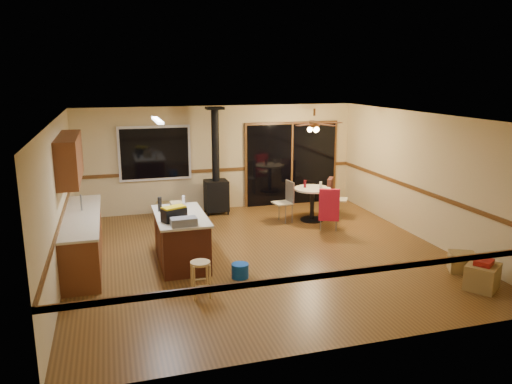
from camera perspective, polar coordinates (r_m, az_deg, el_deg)
name	(u,v)px	position (r m, az deg, el deg)	size (l,w,h in m)	color
floor	(260,254)	(9.59, 0.51, -7.10)	(7.00, 7.00, 0.00)	brown
ceiling	(261,117)	(9.02, 0.55, 8.57)	(7.00, 7.00, 0.00)	silver
wall_back	(220,158)	(12.55, -4.16, 3.89)	(7.00, 7.00, 0.00)	tan
wall_front	(346,250)	(6.09, 10.27, -6.52)	(7.00, 7.00, 0.00)	tan
wall_left	(59,201)	(8.88, -21.62, -0.96)	(7.00, 7.00, 0.00)	tan
wall_right	(424,177)	(10.76, 18.67, 1.64)	(7.00, 7.00, 0.00)	tan
chair_rail	(261,203)	(9.29, 0.53, -1.31)	(7.00, 7.00, 0.08)	#583516
window	(155,153)	(12.23, -11.49, 4.36)	(1.72, 0.10, 1.32)	black
sliding_door	(291,164)	(13.07, 4.07, 3.16)	(2.52, 0.10, 2.10)	black
lower_cabinets	(83,240)	(9.57, -19.15, -5.19)	(0.60, 3.00, 0.86)	brown
countertop	(81,216)	(9.44, -19.35, -2.60)	(0.64, 3.04, 0.04)	beige
upper_cabinets	(70,158)	(9.43, -20.53, 3.65)	(0.35, 2.00, 0.80)	brown
kitchen_island	(181,239)	(9.14, -8.55, -5.29)	(0.88, 1.68, 0.90)	#421B10
wood_stove	(216,184)	(12.18, -4.58, 0.86)	(0.55, 0.50, 2.52)	black
ceiling_fan	(314,126)	(11.38, 6.67, 7.51)	(0.24, 0.24, 0.55)	brown
fluorescent_strip	(157,120)	(8.97, -11.21, 8.04)	(0.10, 1.20, 0.04)	white
toolbox_grey	(184,222)	(8.35, -8.27, -3.37)	(0.43, 0.24, 0.13)	slate
toolbox_black	(174,215)	(8.62, -9.36, -2.56)	(0.41, 0.21, 0.22)	black
toolbox_yellow_lid	(174,207)	(8.59, -9.39, -1.74)	(0.39, 0.20, 0.03)	gold
box_on_island	(177,207)	(9.14, -9.06, -1.75)	(0.21, 0.28, 0.19)	olive
bottle_dark	(160,204)	(9.27, -10.93, -1.39)	(0.07, 0.07, 0.26)	black
bottle_pink	(184,211)	(8.88, -8.29, -2.12)	(0.07, 0.07, 0.21)	#D84C8C
bottle_white	(184,200)	(9.70, -8.28, -0.91)	(0.06, 0.06, 0.17)	white
bar_stool	(201,279)	(7.81, -6.34, -9.85)	(0.31, 0.31, 0.56)	tan
blue_bucket	(240,271)	(8.50, -1.83, -8.98)	(0.29, 0.29, 0.24)	#0B41A0
dining_table	(312,199)	(11.66, 6.45, -0.75)	(0.85, 0.85, 0.78)	black
glass_red	(305,184)	(11.62, 5.62, 0.92)	(0.06, 0.06, 0.17)	#590C14
glass_cream	(321,185)	(11.62, 7.40, 0.82)	(0.06, 0.06, 0.15)	beige
chair_left	(287,197)	(11.54, 3.51, -0.54)	(0.45, 0.44, 0.51)	#C6BD93
chair_near	(329,205)	(10.89, 8.35, -1.45)	(0.57, 0.59, 0.70)	#C6BD93
chair_right	(331,193)	(12.00, 8.58, -0.09)	(0.61, 0.60, 0.70)	#C6BD93
box_under_window	(165,210)	(12.18, -10.31, -2.00)	(0.44, 0.35, 0.35)	olive
box_corner_a	(482,277)	(8.83, 24.44, -8.79)	(0.53, 0.45, 0.40)	olive
box_corner_b	(462,262)	(9.43, 22.46, -7.42)	(0.42, 0.36, 0.34)	olive
box_small_red	(484,262)	(8.75, 24.60, -7.31)	(0.30, 0.25, 0.08)	maroon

